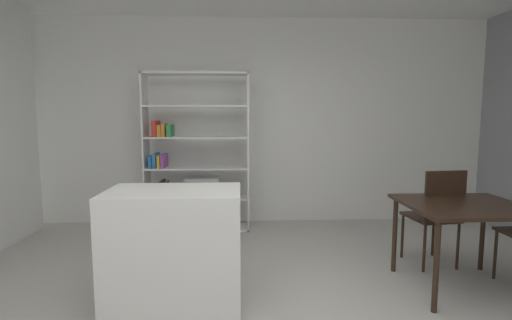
# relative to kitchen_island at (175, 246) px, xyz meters

# --- Properties ---
(back_partition) EXTENTS (6.88, 0.06, 2.83)m
(back_partition) POSITION_rel_kitchen_island_xyz_m (0.59, 2.41, 0.96)
(back_partition) COLOR white
(back_partition) RESTS_ON ground_plane
(kitchen_island) EXTENTS (1.05, 0.65, 0.92)m
(kitchen_island) POSITION_rel_kitchen_island_xyz_m (0.00, 0.00, 0.00)
(kitchen_island) COLOR white
(kitchen_island) RESTS_ON ground_plane
(open_bookshelf) EXTENTS (1.35, 0.35, 2.04)m
(open_bookshelf) POSITION_rel_kitchen_island_xyz_m (-0.11, 2.01, 0.42)
(open_bookshelf) COLOR white
(open_bookshelf) RESTS_ON ground_plane
(dining_table) EXTENTS (0.99, 0.91, 0.75)m
(dining_table) POSITION_rel_kitchen_island_xyz_m (2.44, 0.13, 0.21)
(dining_table) COLOR black
(dining_table) RESTS_ON ground_plane
(dining_chair_far) EXTENTS (0.47, 0.50, 0.99)m
(dining_chair_far) POSITION_rel_kitchen_island_xyz_m (2.46, 0.61, 0.12)
(dining_chair_far) COLOR black
(dining_chair_far) RESTS_ON ground_plane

